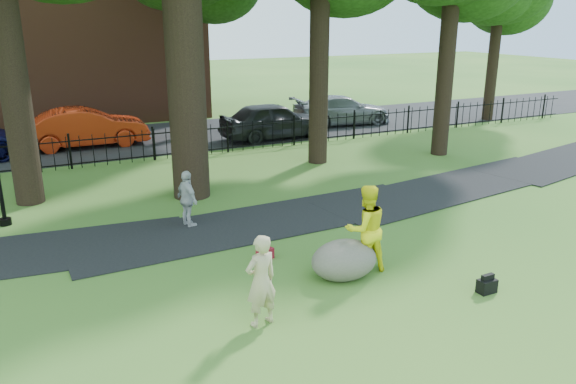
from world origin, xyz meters
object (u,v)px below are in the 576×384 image
woman (261,281)px  boulder (344,257)px  man (366,229)px  red_sedan (86,128)px

woman → boulder: size_ratio=1.17×
man → red_sedan: size_ratio=0.39×
boulder → red_sedan: size_ratio=0.29×
man → woman: bearing=26.4°
red_sedan → woman: bearing=-176.2°
boulder → red_sedan: red_sedan is taller
man → red_sedan: man is taller
woman → red_sedan: bearing=-97.9°
man → boulder: 0.77m
boulder → red_sedan: 15.68m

